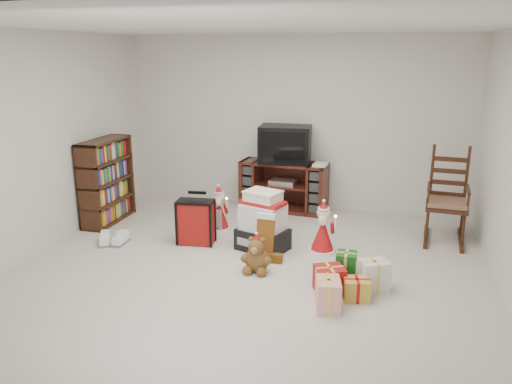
# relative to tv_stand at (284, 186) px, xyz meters

# --- Properties ---
(room) EXTENTS (5.01, 5.01, 2.51)m
(room) POSITION_rel_tv_stand_xyz_m (0.10, -2.25, 0.89)
(room) COLOR beige
(room) RESTS_ON ground
(tv_stand) EXTENTS (1.29, 0.56, 0.72)m
(tv_stand) POSITION_rel_tv_stand_xyz_m (0.00, 0.00, 0.00)
(tv_stand) COLOR #451A13
(tv_stand) RESTS_ON floor
(bookshelf) EXTENTS (0.31, 0.93, 1.14)m
(bookshelf) POSITION_rel_tv_stand_xyz_m (-2.22, -1.13, 0.19)
(bookshelf) COLOR #361D0E
(bookshelf) RESTS_ON floor
(rocking_chair) EXTENTS (0.54, 0.83, 1.21)m
(rocking_chair) POSITION_rel_tv_stand_xyz_m (2.18, -0.64, 0.05)
(rocking_chair) COLOR #361D0E
(rocking_chair) RESTS_ON floor
(gift_pile) EXTENTS (0.66, 0.57, 0.70)m
(gift_pile) POSITION_rel_tv_stand_xyz_m (0.09, -1.57, -0.05)
(gift_pile) COLOR black
(gift_pile) RESTS_ON floor
(red_suitcase) EXTENTS (0.44, 0.26, 0.64)m
(red_suitcase) POSITION_rel_tv_stand_xyz_m (-0.74, -1.61, -0.08)
(red_suitcase) COLOR maroon
(red_suitcase) RESTS_ON floor
(stocking) EXTENTS (0.26, 0.13, 0.55)m
(stocking) POSITION_rel_tv_stand_xyz_m (0.19, -1.86, -0.09)
(stocking) COLOR #0B6A18
(stocking) RESTS_ON floor
(teddy_bear) EXTENTS (0.26, 0.23, 0.39)m
(teddy_bear) POSITION_rel_tv_stand_xyz_m (0.18, -2.19, -0.19)
(teddy_bear) COLOR brown
(teddy_bear) RESTS_ON floor
(santa_figurine) EXTENTS (0.31, 0.29, 0.63)m
(santa_figurine) POSITION_rel_tv_stand_xyz_m (0.78, -1.48, -0.12)
(santa_figurine) COLOR #A81214
(santa_figurine) RESTS_ON floor
(mrs_claus_figurine) EXTENTS (0.29, 0.28, 0.60)m
(mrs_claus_figurine) POSITION_rel_tv_stand_xyz_m (-0.63, -1.07, -0.13)
(mrs_claus_figurine) COLOR #A81214
(mrs_claus_figurine) RESTS_ON floor
(sneaker_pair) EXTENTS (0.37, 0.31, 0.10)m
(sneaker_pair) POSITION_rel_tv_stand_xyz_m (-1.71, -1.89, -0.31)
(sneaker_pair) COLOR white
(sneaker_pair) RESTS_ON floor
(gift_cluster) EXTENTS (0.73, 0.83, 0.25)m
(gift_cluster) POSITION_rel_tv_stand_xyz_m (1.13, -2.45, -0.23)
(gift_cluster) COLOR #A51312
(gift_cluster) RESTS_ON floor
(crt_television) EXTENTS (0.76, 0.58, 0.53)m
(crt_television) POSITION_rel_tv_stand_xyz_m (0.01, 0.01, 0.62)
(crt_television) COLOR black
(crt_television) RESTS_ON tv_stand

